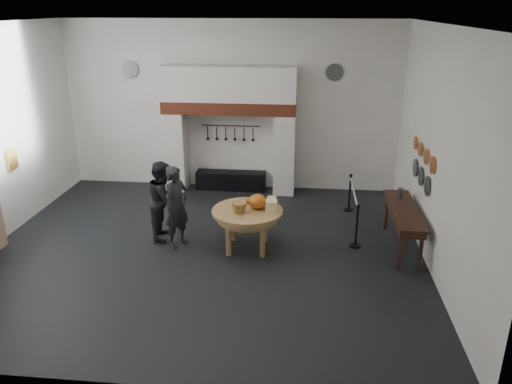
# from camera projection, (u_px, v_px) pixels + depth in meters

# --- Properties ---
(floor) EXTENTS (9.00, 8.00, 0.02)m
(floor) POSITION_uv_depth(u_px,v_px,m) (205.00, 250.00, 10.46)
(floor) COLOR black
(floor) RESTS_ON ground
(ceiling) EXTENTS (9.00, 8.00, 0.02)m
(ceiling) POSITION_uv_depth(u_px,v_px,m) (196.00, 24.00, 8.88)
(ceiling) COLOR silver
(ceiling) RESTS_ON wall_back
(wall_back) EXTENTS (9.00, 0.02, 4.50)m
(wall_back) POSITION_uv_depth(u_px,v_px,m) (231.00, 107.00, 13.39)
(wall_back) COLOR white
(wall_back) RESTS_ON floor
(wall_front) EXTENTS (9.00, 0.02, 4.50)m
(wall_front) POSITION_uv_depth(u_px,v_px,m) (132.00, 235.00, 5.95)
(wall_front) COLOR white
(wall_front) RESTS_ON floor
(wall_right) EXTENTS (0.02, 8.00, 4.50)m
(wall_right) POSITION_uv_depth(u_px,v_px,m) (439.00, 153.00, 9.24)
(wall_right) COLOR white
(wall_right) RESTS_ON floor
(chimney_pier_left) EXTENTS (0.55, 0.70, 2.15)m
(chimney_pier_left) POSITION_uv_depth(u_px,v_px,m) (177.00, 151.00, 13.62)
(chimney_pier_left) COLOR silver
(chimney_pier_left) RESTS_ON floor
(chimney_pier_right) EXTENTS (0.55, 0.70, 2.15)m
(chimney_pier_right) POSITION_uv_depth(u_px,v_px,m) (284.00, 154.00, 13.34)
(chimney_pier_right) COLOR silver
(chimney_pier_right) RESTS_ON floor
(hearth_brick_band) EXTENTS (3.50, 0.72, 0.32)m
(hearth_brick_band) POSITION_uv_depth(u_px,v_px,m) (229.00, 107.00, 13.05)
(hearth_brick_band) COLOR #9E442B
(hearth_brick_band) RESTS_ON chimney_pier_left
(chimney_hood) EXTENTS (3.50, 0.70, 0.90)m
(chimney_hood) POSITION_uv_depth(u_px,v_px,m) (229.00, 83.00, 12.83)
(chimney_hood) COLOR silver
(chimney_hood) RESTS_ON hearth_brick_band
(iron_range) EXTENTS (1.90, 0.45, 0.50)m
(iron_range) POSITION_uv_depth(u_px,v_px,m) (231.00, 180.00, 13.84)
(iron_range) COLOR black
(iron_range) RESTS_ON floor
(utensil_rail) EXTENTS (1.60, 0.02, 0.02)m
(utensil_rail) POSITION_uv_depth(u_px,v_px,m) (231.00, 126.00, 13.49)
(utensil_rail) COLOR black
(utensil_rail) RESTS_ON wall_back
(wall_plaque) EXTENTS (0.05, 0.34, 0.44)m
(wall_plaque) POSITION_uv_depth(u_px,v_px,m) (12.00, 160.00, 11.07)
(wall_plaque) COLOR gold
(wall_plaque) RESTS_ON wall_left
(work_table) EXTENTS (1.79, 1.79, 0.07)m
(work_table) POSITION_uv_depth(u_px,v_px,m) (247.00, 211.00, 10.25)
(work_table) COLOR tan
(work_table) RESTS_ON floor
(pumpkin) EXTENTS (0.36, 0.36, 0.31)m
(pumpkin) POSITION_uv_depth(u_px,v_px,m) (257.00, 201.00, 10.25)
(pumpkin) COLOR #CD5D1D
(pumpkin) RESTS_ON work_table
(cheese_block_big) EXTENTS (0.22, 0.22, 0.24)m
(cheese_block_big) POSITION_uv_depth(u_px,v_px,m) (271.00, 206.00, 10.10)
(cheese_block_big) COLOR #F1D790
(cheese_block_big) RESTS_ON work_table
(cheese_block_small) EXTENTS (0.18, 0.18, 0.20)m
(cheese_block_small) POSITION_uv_depth(u_px,v_px,m) (272.00, 202.00, 10.39)
(cheese_block_small) COLOR #DDC284
(cheese_block_small) RESTS_ON work_table
(wicker_basket) EXTENTS (0.39, 0.39, 0.22)m
(wicker_basket) POSITION_uv_depth(u_px,v_px,m) (239.00, 207.00, 10.07)
(wicker_basket) COLOR #A0703A
(wicker_basket) RESTS_ON work_table
(bread_loaf) EXTENTS (0.31, 0.18, 0.13)m
(bread_loaf) POSITION_uv_depth(u_px,v_px,m) (245.00, 200.00, 10.55)
(bread_loaf) COLOR #996536
(bread_loaf) RESTS_ON work_table
(visitor_near) EXTENTS (0.69, 0.77, 1.76)m
(visitor_near) POSITION_uv_depth(u_px,v_px,m) (177.00, 207.00, 10.38)
(visitor_near) COLOR black
(visitor_near) RESTS_ON floor
(visitor_far) EXTENTS (0.72, 0.89, 1.73)m
(visitor_far) POSITION_uv_depth(u_px,v_px,m) (163.00, 200.00, 10.79)
(visitor_far) COLOR black
(visitor_far) RESTS_ON floor
(side_table) EXTENTS (0.55, 2.20, 0.06)m
(side_table) POSITION_uv_depth(u_px,v_px,m) (404.00, 210.00, 10.25)
(side_table) COLOR #341B12
(side_table) RESTS_ON floor
(pewter_jug) EXTENTS (0.12, 0.12, 0.22)m
(pewter_jug) POSITION_uv_depth(u_px,v_px,m) (400.00, 193.00, 10.76)
(pewter_jug) COLOR #535258
(pewter_jug) RESTS_ON side_table
(copper_pan_a) EXTENTS (0.03, 0.34, 0.34)m
(copper_pan_a) POSITION_uv_depth(u_px,v_px,m) (432.00, 165.00, 9.54)
(copper_pan_a) COLOR #C6662D
(copper_pan_a) RESTS_ON wall_right
(copper_pan_b) EXTENTS (0.03, 0.32, 0.32)m
(copper_pan_b) POSITION_uv_depth(u_px,v_px,m) (426.00, 157.00, 10.05)
(copper_pan_b) COLOR #C6662D
(copper_pan_b) RESTS_ON wall_right
(copper_pan_c) EXTENTS (0.03, 0.30, 0.30)m
(copper_pan_c) POSITION_uv_depth(u_px,v_px,m) (421.00, 149.00, 10.56)
(copper_pan_c) COLOR #C6662D
(copper_pan_c) RESTS_ON wall_right
(copper_pan_d) EXTENTS (0.03, 0.28, 0.28)m
(copper_pan_d) POSITION_uv_depth(u_px,v_px,m) (416.00, 143.00, 11.07)
(copper_pan_d) COLOR #C6662D
(copper_pan_d) RESTS_ON wall_right
(pewter_plate_left) EXTENTS (0.03, 0.40, 0.40)m
(pewter_plate_left) POSITION_uv_depth(u_px,v_px,m) (427.00, 186.00, 9.90)
(pewter_plate_left) COLOR #4C4C51
(pewter_plate_left) RESTS_ON wall_right
(pewter_plate_mid) EXTENTS (0.03, 0.40, 0.40)m
(pewter_plate_mid) POSITION_uv_depth(u_px,v_px,m) (421.00, 176.00, 10.46)
(pewter_plate_mid) COLOR #4C4C51
(pewter_plate_mid) RESTS_ON wall_right
(pewter_plate_right) EXTENTS (0.03, 0.40, 0.40)m
(pewter_plate_right) POSITION_uv_depth(u_px,v_px,m) (415.00, 168.00, 11.02)
(pewter_plate_right) COLOR #4C4C51
(pewter_plate_right) RESTS_ON wall_right
(pewter_plate_back_left) EXTENTS (0.44, 0.03, 0.44)m
(pewter_plate_back_left) POSITION_uv_depth(u_px,v_px,m) (130.00, 70.00, 13.28)
(pewter_plate_back_left) COLOR #4C4C51
(pewter_plate_back_left) RESTS_ON wall_back
(pewter_plate_back_right) EXTENTS (0.44, 0.03, 0.44)m
(pewter_plate_back_right) POSITION_uv_depth(u_px,v_px,m) (334.00, 72.00, 12.76)
(pewter_plate_back_right) COLOR #4C4C51
(pewter_plate_back_right) RESTS_ON wall_back
(barrier_post_near) EXTENTS (0.05, 0.05, 0.90)m
(barrier_post_near) POSITION_uv_depth(u_px,v_px,m) (357.00, 227.00, 10.46)
(barrier_post_near) COLOR black
(barrier_post_near) RESTS_ON floor
(barrier_post_far) EXTENTS (0.05, 0.05, 0.90)m
(barrier_post_far) POSITION_uv_depth(u_px,v_px,m) (350.00, 193.00, 12.32)
(barrier_post_far) COLOR black
(barrier_post_far) RESTS_ON floor
(barrier_rope) EXTENTS (0.04, 2.00, 0.04)m
(barrier_rope) POSITION_uv_depth(u_px,v_px,m) (354.00, 192.00, 11.25)
(barrier_rope) COLOR silver
(barrier_rope) RESTS_ON barrier_post_near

